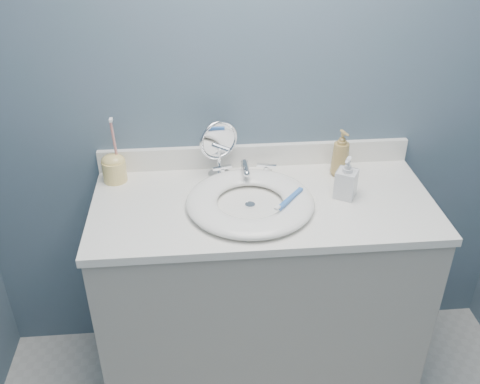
{
  "coord_description": "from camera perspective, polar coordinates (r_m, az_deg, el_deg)",
  "views": [
    {
      "loc": [
        -0.22,
        -0.62,
        1.91
      ],
      "look_at": [
        -0.09,
        0.94,
        0.94
      ],
      "focal_mm": 40.0,
      "sensor_mm": 36.0,
      "label": 1
    }
  ],
  "objects": [
    {
      "name": "basin",
      "position": [
        1.87,
        1.08,
        -1.02
      ],
      "size": [
        0.45,
        0.45,
        0.04
      ],
      "primitive_type": null,
      "color": "white",
      "rests_on": "countertop"
    },
    {
      "name": "backsplash",
      "position": [
        2.11,
        1.61,
        3.92
      ],
      "size": [
        1.22,
        0.02,
        0.09
      ],
      "primitive_type": "cube",
      "color": "white",
      "rests_on": "countertop"
    },
    {
      "name": "vanity_cabinet",
      "position": [
        2.19,
        2.2,
        -11.03
      ],
      "size": [
        1.2,
        0.55,
        0.85
      ],
      "primitive_type": "cube",
      "color": "#A29E94",
      "rests_on": "ground"
    },
    {
      "name": "drain",
      "position": [
        1.88,
        1.08,
        -1.4
      ],
      "size": [
        0.04,
        0.04,
        0.01
      ],
      "primitive_type": "cylinder",
      "color": "silver",
      "rests_on": "countertop"
    },
    {
      "name": "countertop",
      "position": [
        1.92,
        2.47,
        -1.32
      ],
      "size": [
        1.22,
        0.57,
        0.03
      ],
      "primitive_type": "cube",
      "color": "white",
      "rests_on": "vanity_cabinet"
    },
    {
      "name": "soap_bottle_amber",
      "position": [
        2.06,
        10.71,
        4.09
      ],
      "size": [
        0.09,
        0.09,
        0.18
      ],
      "primitive_type": "imported",
      "rotation": [
        0.0,
        0.0,
        0.3
      ],
      "color": "#A28549",
      "rests_on": "countertop"
    },
    {
      "name": "toothbrush_lying",
      "position": [
        1.84,
        5.27,
        -0.8
      ],
      "size": [
        0.12,
        0.14,
        0.02
      ],
      "rotation": [
        0.0,
        0.0,
        0.88
      ],
      "color": "#366DC1",
      "rests_on": "basin"
    },
    {
      "name": "toothbrush_holder",
      "position": [
        2.06,
        -13.29,
        2.63
      ],
      "size": [
        0.09,
        0.09,
        0.26
      ],
      "rotation": [
        0.0,
        0.0,
        -0.22
      ],
      "color": "#EACD75",
      "rests_on": "countertop"
    },
    {
      "name": "makeup_mirror",
      "position": [
        2.0,
        -2.28,
        4.87
      ],
      "size": [
        0.15,
        0.09,
        0.23
      ],
      "rotation": [
        0.0,
        0.0,
        0.42
      ],
      "color": "silver",
      "rests_on": "countertop"
    },
    {
      "name": "soap_bottle_clear",
      "position": [
        1.93,
        11.3,
        1.53
      ],
      "size": [
        0.1,
        0.1,
        0.16
      ],
      "primitive_type": "imported",
      "rotation": [
        0.0,
        0.0,
        -0.52
      ],
      "color": "silver",
      "rests_on": "countertop"
    },
    {
      "name": "back_wall",
      "position": [
        2.01,
        1.69,
        11.04
      ],
      "size": [
        2.2,
        0.02,
        2.4
      ],
      "primitive_type": "cube",
      "color": "#4B6271",
      "rests_on": "ground"
    },
    {
      "name": "faucet",
      "position": [
        2.03,
        0.51,
        2.18
      ],
      "size": [
        0.25,
        0.13,
        0.07
      ],
      "color": "silver",
      "rests_on": "countertop"
    }
  ]
}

